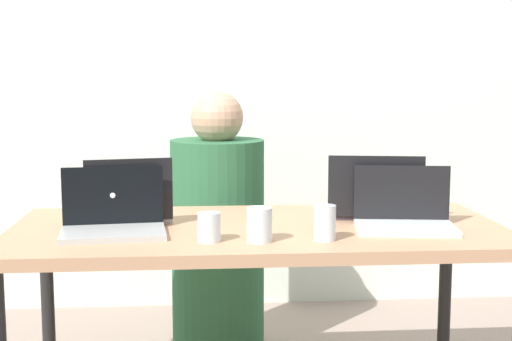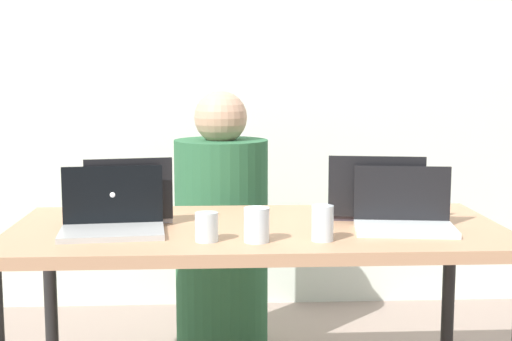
% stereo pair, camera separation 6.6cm
% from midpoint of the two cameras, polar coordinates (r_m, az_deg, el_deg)
% --- Properties ---
extents(back_wall, '(4.50, 0.10, 2.60)m').
position_cam_midpoint_polar(back_wall, '(3.80, -0.60, 8.66)').
color(back_wall, silver).
rests_on(back_wall, ground).
extents(desk, '(1.67, 0.77, 0.72)m').
position_cam_midpoint_polar(desk, '(2.44, 0.87, -5.89)').
color(desk, tan).
rests_on(desk, ground).
extents(person_at_center, '(0.48, 0.48, 1.17)m').
position_cam_midpoint_polar(person_at_center, '(3.14, -2.18, -5.52)').
color(person_at_center, '#2C633D').
rests_on(person_at_center, ground).
extents(laptop_front_right, '(0.35, 0.26, 0.20)m').
position_cam_midpoint_polar(laptop_front_right, '(2.42, 12.51, -3.59)').
color(laptop_front_right, silver).
rests_on(laptop_front_right, desk).
extents(laptop_front_left, '(0.35, 0.26, 0.21)m').
position_cam_midpoint_polar(laptop_front_left, '(2.36, -10.64, -3.82)').
color(laptop_front_left, '#B4B6B5').
rests_on(laptop_front_left, desk).
extents(laptop_back_left, '(0.34, 0.29, 0.23)m').
position_cam_midpoint_polar(laptop_back_left, '(2.53, -9.48, -2.90)').
color(laptop_back_left, silver).
rests_on(laptop_back_left, desk).
extents(laptop_back_right, '(0.37, 0.29, 0.23)m').
position_cam_midpoint_polar(laptop_back_right, '(2.60, 10.21, -2.65)').
color(laptop_back_right, '#3C333D').
rests_on(laptop_back_right, desk).
extents(water_glass_center, '(0.08, 0.08, 0.11)m').
position_cam_midpoint_polar(water_glass_center, '(2.19, 0.92, -4.55)').
color(water_glass_center, silver).
rests_on(water_glass_center, desk).
extents(water_glass_right, '(0.07, 0.07, 0.11)m').
position_cam_midpoint_polar(water_glass_right, '(2.22, 6.19, -4.40)').
color(water_glass_right, silver).
rests_on(water_glass_right, desk).
extents(water_glass_left, '(0.07, 0.07, 0.09)m').
position_cam_midpoint_polar(water_glass_left, '(2.20, -3.12, -4.68)').
color(water_glass_left, silver).
rests_on(water_glass_left, desk).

